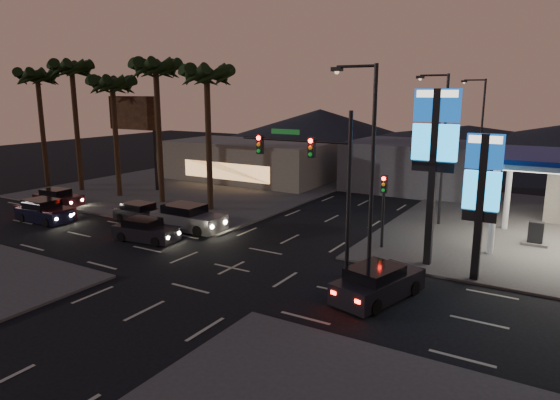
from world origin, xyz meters
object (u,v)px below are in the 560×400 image
Objects in this scene: pylon_sign_tall at (435,143)px; car_lane_a_front at (146,231)px; car_lane_a_rear at (43,213)px; car_lane_b_mid at (141,213)px; traffic_signal_mast at (316,168)px; car_lane_b_front at (188,218)px; suv_station at (377,283)px; car_lane_a_mid at (44,211)px; pylon_sign_short at (482,185)px; car_lane_b_rear at (58,198)px.

car_lane_a_front is at bearing -165.04° from pylon_sign_tall.
car_lane_a_rear reaches higher than car_lane_b_mid.
traffic_signal_mast is 1.95× the size of car_lane_b_mid.
car_lane_b_front is at bearing 1.96° from car_lane_b_mid.
suv_station is at bearing -1.72° from car_lane_a_rear.
pylon_sign_tall is at bearing 3.43° from car_lane_b_mid.
car_lane_a_mid is at bearing 177.72° from suv_station.
car_lane_b_mid is (-14.77, 2.34, -4.61)m from traffic_signal_mast.
pylon_sign_short is at bearing 6.88° from car_lane_a_mid.
car_lane_a_rear is 6.77m from car_lane_b_mid.
car_lane_a_front is (-18.38, -3.24, -4.04)m from pylon_sign_short.
car_lane_a_rear is at bearing -41.57° from car_lane_a_mid.
suv_station is (24.86, -0.99, 0.01)m from car_lane_a_mid.
car_lane_a_front is 9.45m from car_lane_a_rear.
pylon_sign_short is 1.67× the size of car_lane_b_rear.
car_lane_a_front is at bearing 2.41° from car_lane_a_rear.
car_lane_a_mid is at bearing -161.85° from car_lane_b_front.
traffic_signal_mast reaches higher than car_lane_a_rear.
suv_station is at bearing -12.64° from car_lane_b_mid.
pylon_sign_short reaches higher than car_lane_b_mid.
car_lane_b_front reaches higher than car_lane_a_mid.
car_lane_a_mid is at bearing -170.27° from pylon_sign_tall.
traffic_signal_mast is 1.73× the size of car_lane_a_mid.
car_lane_b_front is 13.59m from car_lane_b_rear.
car_lane_a_front is 4.76m from car_lane_b_mid.
pylon_sign_tall is at bearing 14.96° from car_lane_a_front.
car_lane_b_front is (-15.34, -1.03, -5.63)m from pylon_sign_tall.
pylon_sign_tall is 6.02m from traffic_signal_mast.
pylon_sign_tall is 1.95× the size of car_lane_a_mid.
car_lane_a_front is at bearing -40.26° from car_lane_b_mid.
car_lane_b_mid is (5.81, 3.47, -0.03)m from car_lane_a_rear.
car_lane_a_front is at bearing -99.59° from car_lane_b_front.
car_lane_b_front is (-10.59, 2.49, -4.46)m from traffic_signal_mast.
traffic_signal_mast reaches higher than car_lane_a_front.
car_lane_a_rear is (-9.44, -0.40, 0.02)m from car_lane_a_front.
car_lane_a_rear reaches higher than car_lane_a_front.
traffic_signal_mast reaches higher than car_lane_a_mid.
car_lane_b_front is (10.27, 3.36, 0.07)m from car_lane_a_mid.
car_lane_a_front is 15.18m from suv_station.
pylon_sign_tall is 20.38m from car_lane_b_mid.
car_lane_b_rear is at bearing 165.82° from car_lane_a_front.
car_lane_b_front reaches higher than car_lane_b_rear.
car_lane_a_mid is 0.91× the size of car_lane_b_front.
suv_station reaches higher than car_lane_b_rear.
car_lane_a_mid is (-20.86, -0.88, -4.53)m from traffic_signal_mast.
pylon_sign_short is at bearing 0.09° from car_lane_b_front.
traffic_signal_mast reaches higher than suv_station.
car_lane_a_rear is (-20.58, -1.13, -4.58)m from traffic_signal_mast.
car_lane_b_mid is at bearing 27.87° from car_lane_a_mid.
car_lane_a_rear is (-25.32, -4.64, -5.75)m from pylon_sign_tall.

